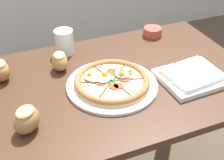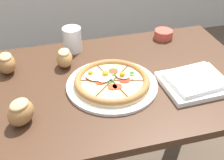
{
  "view_description": "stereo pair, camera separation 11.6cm",
  "coord_description": "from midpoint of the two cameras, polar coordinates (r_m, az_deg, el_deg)",
  "views": [
    {
      "loc": [
        -0.29,
        -0.92,
        1.44
      ],
      "look_at": [
        0.07,
        -0.04,
        0.76
      ],
      "focal_mm": 50.0,
      "sensor_mm": 36.0,
      "label": 1
    },
    {
      "loc": [
        -0.18,
        -0.95,
        1.44
      ],
      "look_at": [
        0.07,
        -0.04,
        0.76
      ],
      "focal_mm": 50.0,
      "sensor_mm": 36.0,
      "label": 2
    }
  ],
  "objects": [
    {
      "name": "ramekin_bowl",
      "position": [
        1.53,
        5.24,
        8.78
      ],
      "size": [
        0.09,
        0.09,
        0.04
      ],
      "color": "#C64C3D",
      "rests_on": "dining_table"
    },
    {
      "name": "dining_table",
      "position": [
        1.26,
        -6.3,
        -5.18
      ],
      "size": [
        1.31,
        0.71,
        0.73
      ],
      "color": "#422819",
      "rests_on": "ground_plane"
    },
    {
      "name": "pizza",
      "position": [
        1.17,
        -2.89,
        -0.52
      ],
      "size": [
        0.35,
        0.35,
        0.05
      ],
      "color": "white",
      "rests_on": "dining_table"
    },
    {
      "name": "water_glass",
      "position": [
        1.39,
        -11.1,
        6.55
      ],
      "size": [
        0.08,
        0.08,
        0.11
      ],
      "color": "white",
      "rests_on": "dining_table"
    },
    {
      "name": "napkin_folded",
      "position": [
        1.23,
        11.86,
        0.59
      ],
      "size": [
        0.25,
        0.22,
        0.04
      ],
      "rotation": [
        0.0,
        0.0,
        0.04
      ],
      "color": "white",
      "rests_on": "dining_table"
    },
    {
      "name": "bread_piece_near",
      "position": [
        1.28,
        -12.14,
        3.35
      ],
      "size": [
        0.08,
        0.1,
        0.08
      ],
      "rotation": [
        0.0,
        0.0,
        1.36
      ],
      "color": "#B27F47",
      "rests_on": "dining_table"
    },
    {
      "name": "bread_piece_far",
      "position": [
        1.02,
        -18.58,
        -6.92
      ],
      "size": [
        0.12,
        0.12,
        0.09
      ],
      "rotation": [
        0.0,
        0.0,
        0.85
      ],
      "color": "#A3703D",
      "rests_on": "dining_table"
    },
    {
      "name": "bread_piece_mid",
      "position": [
        1.29,
        -22.23,
        1.61
      ],
      "size": [
        0.07,
        0.1,
        0.08
      ],
      "rotation": [
        0.0,
        0.0,
        1.63
      ],
      "color": "#A3703D",
      "rests_on": "dining_table"
    }
  ]
}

